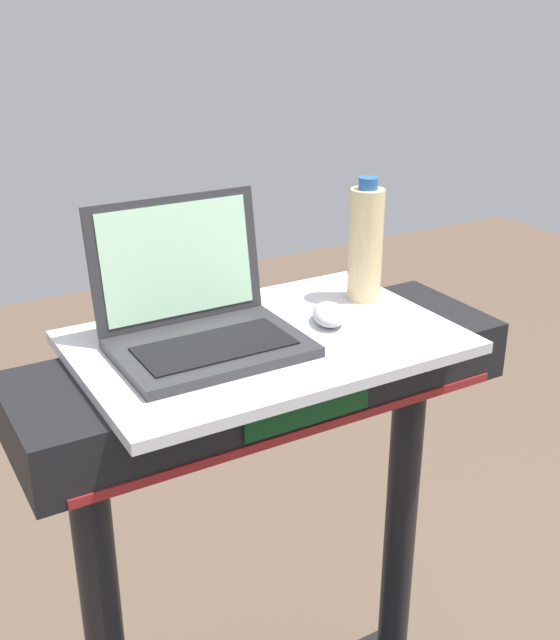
# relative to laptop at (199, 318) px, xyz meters

# --- Properties ---
(desk_board) EXTENTS (0.66, 0.44, 0.02)m
(desk_board) POSITION_rel_laptop_xyz_m (0.11, -0.03, -0.06)
(desk_board) COLOR silver
(desk_board) RESTS_ON treadmill_base
(laptop) EXTENTS (0.31, 0.26, 0.24)m
(laptop) POSITION_rel_laptop_xyz_m (0.00, 0.00, 0.00)
(laptop) COLOR #2D2D30
(laptop) RESTS_ON desk_board
(computer_mouse) EXTENTS (0.10, 0.12, 0.03)m
(computer_mouse) POSITION_rel_laptop_xyz_m (0.24, -0.03, -0.03)
(computer_mouse) COLOR #B2B2B7
(computer_mouse) RESTS_ON desk_board
(water_bottle) EXTENTS (0.07, 0.07, 0.24)m
(water_bottle) POSITION_rel_laptop_xyz_m (0.37, 0.04, 0.06)
(water_bottle) COLOR beige
(water_bottle) RESTS_ON desk_board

